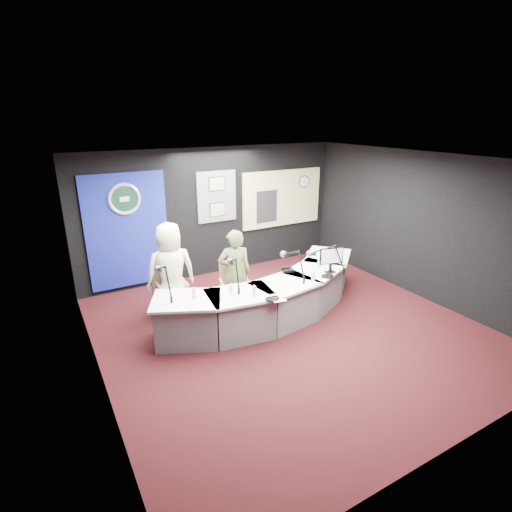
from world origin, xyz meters
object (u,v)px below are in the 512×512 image
armchair_right (235,289)px  person_man (171,271)px  broadcast_desk (270,297)px  armchair_left (172,290)px  person_woman (235,273)px

armchair_right → person_man: (-1.00, 0.47, 0.38)m
broadcast_desk → person_man: 1.80m
armchair_left → armchair_right: (1.00, -0.47, -0.03)m
person_man → armchair_left: bearing=-175.0°
person_woman → person_man: bearing=-7.1°
armchair_left → person_woman: 1.14m
armchair_right → person_man: 1.17m
broadcast_desk → person_woman: bearing=143.4°
armchair_right → person_woman: (0.00, 0.00, 0.31)m
armchair_right → person_woman: bearing=0.0°
person_man → person_woman: 1.11m
armchair_left → person_woman: person_woman is taller
person_man → broadcast_desk: bearing=155.7°
broadcast_desk → armchair_right: bearing=143.4°
armchair_right → person_man: person_man is taller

